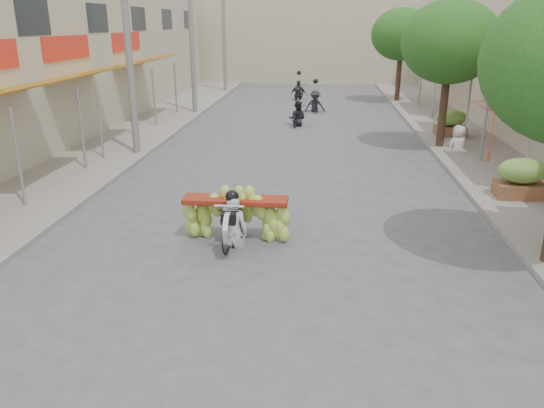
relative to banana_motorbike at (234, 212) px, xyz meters
The scene contains 17 objects.
ground 4.73m from the banana_motorbike, 80.64° to the right, with size 120.00×120.00×0.00m, color #55555A.
sidewalk_left 12.13m from the banana_motorbike, 121.00° to the left, with size 4.00×60.00×0.12m, color gray.
sidewalk_right 12.98m from the banana_motorbike, 53.21° to the left, with size 4.00×60.00×0.12m, color gray.
far_building 33.51m from the banana_motorbike, 88.69° to the left, with size 20.00×6.00×7.00m, color #B0A78B.
utility_pole_mid 9.33m from the banana_motorbike, 122.15° to the left, with size 0.60×0.24×8.00m.
utility_pole_far 17.35m from the banana_motorbike, 105.81° to the left, with size 0.60×0.24×8.00m.
utility_pole_back 26.01m from the banana_motorbike, 100.36° to the left, with size 0.60×0.24×8.00m.
street_tree_mid 11.64m from the banana_motorbike, 56.70° to the left, with size 3.40×3.40×5.25m.
street_tree_far 22.46m from the banana_motorbike, 73.92° to the left, with size 3.40×3.40×5.25m.
produce_crate_mid 7.74m from the banana_motorbike, 25.90° to the left, with size 1.20×0.88×1.16m.
produce_crate_far 13.34m from the banana_motorbike, 58.54° to the left, with size 1.20×0.88×1.16m.
banana_motorbike is the anchor object (origin of this frame).
market_umbrella 8.37m from the banana_motorbike, 36.38° to the left, with size 2.64×2.64×1.84m.
pedestrian 11.41m from the banana_motorbike, 53.62° to the left, with size 0.93×0.77×1.63m.
bg_motorbike_a 13.55m from the banana_motorbike, 86.98° to the left, with size 0.86×1.62×1.95m.
bg_motorbike_b 17.53m from the banana_motorbike, 85.25° to the left, with size 1.14×1.61×1.95m.
bg_motorbike_c 22.11m from the banana_motorbike, 88.94° to the left, with size 1.07×1.67×1.95m.
Camera 1 is at (0.97, -5.69, 4.45)m, focal length 35.00 mm.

